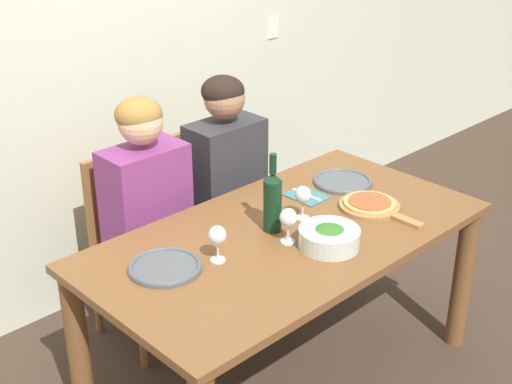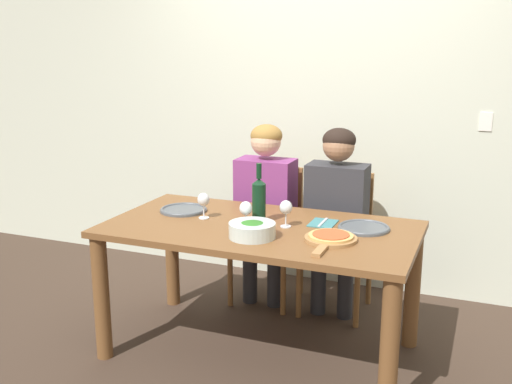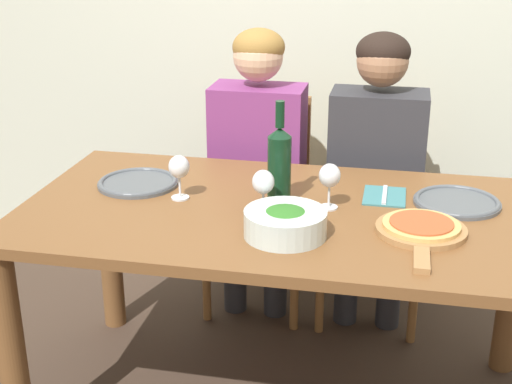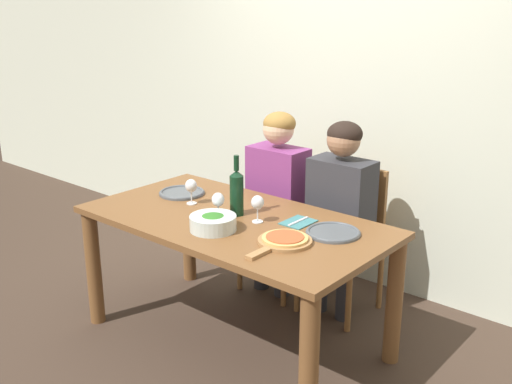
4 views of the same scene
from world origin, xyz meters
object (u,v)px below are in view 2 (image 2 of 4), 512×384
at_px(person_man, 336,205).
at_px(dinner_plate_left, 184,210).
at_px(wine_glass_left, 204,201).
at_px(chair_left, 270,228).
at_px(person_woman, 265,198).
at_px(wine_bottle, 259,200).
at_px(wine_glass_centre, 246,210).
at_px(wine_glass_right, 286,209).
at_px(dinner_plate_right, 364,228).
at_px(chair_right, 339,236).
at_px(broccoli_bowl, 252,230).
at_px(pizza_on_board, 330,238).
at_px(fork_on_napkin, 323,223).

relative_size(person_man, dinner_plate_left, 4.37).
bearing_deg(wine_glass_left, person_man, 45.77).
distance_m(person_man, wine_glass_left, 0.90).
height_order(chair_left, person_woman, person_woman).
height_order(person_woman, person_man, same).
distance_m(wine_bottle, wine_glass_left, 0.33).
bearing_deg(wine_bottle, wine_glass_centre, -104.14).
bearing_deg(wine_glass_right, wine_glass_centre, -152.67).
distance_m(person_man, dinner_plate_right, 0.58).
xyz_separation_m(chair_right, wine_glass_left, (-0.62, -0.75, 0.36)).
height_order(wine_bottle, wine_glass_left, wine_bottle).
bearing_deg(wine_glass_right, chair_left, 116.39).
relative_size(chair_right, broccoli_bowl, 3.72).
bearing_deg(chair_left, pizza_on_board, -53.27).
distance_m(broccoli_bowl, wine_glass_right, 0.27).
bearing_deg(chair_left, person_woman, -90.00).
bearing_deg(person_man, dinner_plate_right, -60.60).
xyz_separation_m(dinner_plate_right, wine_glass_centre, (-0.60, -0.22, 0.10)).
xyz_separation_m(pizza_on_board, wine_glass_right, (-0.29, 0.14, 0.09)).
bearing_deg(chair_right, chair_left, 180.00).
relative_size(chair_right, person_man, 0.74).
distance_m(wine_bottle, dinner_plate_right, 0.60).
height_order(chair_right, wine_glass_left, chair_right).
bearing_deg(dinner_plate_right, pizza_on_board, -114.13).
bearing_deg(broccoli_bowl, dinner_plate_left, 151.30).
bearing_deg(wine_glass_centre, wine_bottle, 75.86).
distance_m(chair_right, broccoli_bowl, 1.04).
distance_m(person_man, wine_bottle, 0.69).
relative_size(pizza_on_board, wine_glass_left, 2.72).
xyz_separation_m(person_man, wine_glass_left, (-0.62, -0.64, 0.12)).
distance_m(broccoli_bowl, pizza_on_board, 0.41).
relative_size(broccoli_bowl, wine_glass_left, 1.63).
xyz_separation_m(chair_left, wine_bottle, (0.20, -0.71, 0.40)).
distance_m(dinner_plate_left, pizza_on_board, 0.99).
distance_m(person_woman, fork_on_napkin, 0.72).
distance_m(wine_bottle, wine_glass_centre, 0.13).
bearing_deg(dinner_plate_left, person_man, 34.09).
xyz_separation_m(person_woman, dinner_plate_right, (0.77, -0.50, 0.02)).
height_order(person_man, pizza_on_board, person_man).
distance_m(chair_left, fork_on_napkin, 0.84).
distance_m(pizza_on_board, wine_glass_centre, 0.50).
relative_size(person_man, wine_glass_centre, 8.15).
height_order(chair_left, person_man, person_man).
distance_m(chair_left, wine_bottle, 0.84).
bearing_deg(chair_left, person_man, -12.72).
xyz_separation_m(wine_bottle, wine_glass_left, (-0.33, -0.03, -0.03)).
height_order(wine_glass_centre, fork_on_napkin, wine_glass_centre).
height_order(person_man, broccoli_bowl, person_man).
height_order(pizza_on_board, wine_glass_left, wine_glass_left).
xyz_separation_m(chair_right, wine_glass_right, (-0.12, -0.73, 0.36)).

